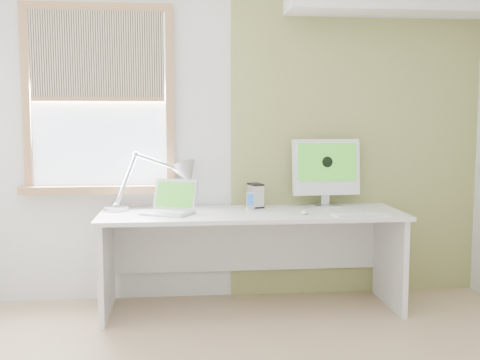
{
  "coord_description": "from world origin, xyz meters",
  "views": [
    {
      "loc": [
        -0.38,
        -2.74,
        1.41
      ],
      "look_at": [
        0.0,
        1.05,
        1.0
      ],
      "focal_mm": 43.12,
      "sensor_mm": 36.0,
      "label": 1
    }
  ],
  "objects": [
    {
      "name": "room",
      "position": [
        0.0,
        0.0,
        1.3
      ],
      "size": [
        4.04,
        3.54,
        2.64
      ],
      "color": "tan",
      "rests_on": "ground"
    },
    {
      "name": "accent_wall",
      "position": [
        1.0,
        1.74,
        1.3
      ],
      "size": [
        2.0,
        0.02,
        2.6
      ],
      "primitive_type": "cube",
      "color": "#86944C",
      "rests_on": "room"
    },
    {
      "name": "window",
      "position": [
        -1.0,
        1.71,
        1.54
      ],
      "size": [
        1.2,
        0.14,
        1.42
      ],
      "color": "#A77347",
      "rests_on": "room"
    },
    {
      "name": "desk",
      "position": [
        0.12,
        1.44,
        0.53
      ],
      "size": [
        2.2,
        0.7,
        0.73
      ],
      "color": "silver",
      "rests_on": "room"
    },
    {
      "name": "desk_lamp",
      "position": [
        -0.45,
        1.62,
        0.96
      ],
      "size": [
        0.79,
        0.36,
        0.44
      ],
      "color": "#B0B2B4",
      "rests_on": "desk"
    },
    {
      "name": "laptop",
      "position": [
        -0.47,
        1.38,
        0.79
      ],
      "size": [
        0.42,
        0.4,
        0.24
      ],
      "color": "#B0B2B4",
      "rests_on": "desk"
    },
    {
      "name": "phone_dock",
      "position": [
        0.12,
        1.48,
        0.77
      ],
      "size": [
        0.08,
        0.08,
        0.14
      ],
      "color": "#B0B2B4",
      "rests_on": "desk"
    },
    {
      "name": "external_drive",
      "position": [
        0.17,
        1.59,
        0.82
      ],
      "size": [
        0.12,
        0.16,
        0.18
      ],
      "color": "#B0B2B4",
      "rests_on": "desk"
    },
    {
      "name": "imac",
      "position": [
        0.73,
        1.62,
        1.02
      ],
      "size": [
        0.53,
        0.19,
        0.52
      ],
      "color": "#B0B2B4",
      "rests_on": "desk"
    },
    {
      "name": "keyboard",
      "position": [
        0.86,
        1.15,
        0.74
      ],
      "size": [
        0.42,
        0.17,
        0.02
      ],
      "color": "white",
      "rests_on": "desk"
    },
    {
      "name": "mouse",
      "position": [
        0.48,
        1.24,
        0.74
      ],
      "size": [
        0.07,
        0.1,
        0.03
      ],
      "primitive_type": "ellipsoid",
      "rotation": [
        0.0,
        0.0,
        -0.14
      ],
      "color": "white",
      "rests_on": "desk"
    }
  ]
}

